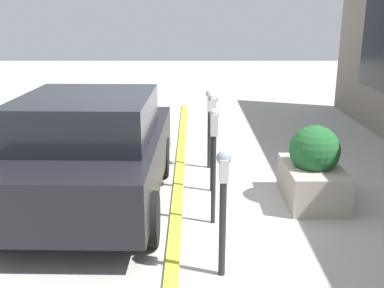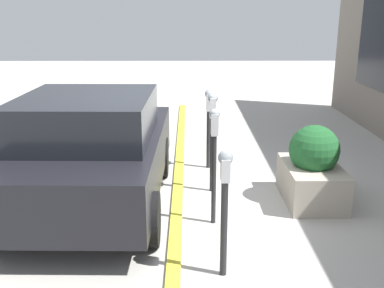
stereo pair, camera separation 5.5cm
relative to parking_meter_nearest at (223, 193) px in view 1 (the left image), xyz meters
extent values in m
plane|color=#ADAAA3|center=(1.76, 0.46, -0.95)|extent=(40.00, 40.00, 0.00)
cube|color=gold|center=(1.76, 0.54, -0.93)|extent=(14.42, 0.16, 0.04)
cylinder|color=#232326|center=(0.00, 0.00, -0.41)|extent=(0.07, 0.07, 1.09)
cube|color=#B7B7BC|center=(0.00, 0.00, 0.26)|extent=(0.18, 0.09, 0.24)
sphere|color=gray|center=(0.00, 0.00, 0.38)|extent=(0.15, 0.15, 0.15)
cylinder|color=#232326|center=(1.24, 0.04, -0.34)|extent=(0.06, 0.06, 1.23)
cube|color=#B7B7BC|center=(1.24, 0.04, 0.42)|extent=(0.15, 0.09, 0.28)
sphere|color=gray|center=(1.24, 0.04, 0.55)|extent=(0.13, 0.13, 0.13)
cylinder|color=#232326|center=(2.37, 0.00, -0.35)|extent=(0.07, 0.07, 1.20)
cube|color=#B7B7BC|center=(2.37, 0.00, 0.40)|extent=(0.18, 0.09, 0.30)
sphere|color=gray|center=(2.37, 0.00, 0.55)|extent=(0.16, 0.16, 0.16)
cylinder|color=#232326|center=(3.47, 0.01, -0.42)|extent=(0.07, 0.07, 1.06)
cube|color=#B7B7BC|center=(3.47, 0.01, 0.26)|extent=(0.18, 0.09, 0.30)
sphere|color=gray|center=(3.47, 0.01, 0.41)|extent=(0.15, 0.15, 0.15)
cube|color=#A39989|center=(1.97, -1.47, -0.67)|extent=(1.27, 0.80, 0.56)
sphere|color=#1E5628|center=(1.97, -1.47, -0.15)|extent=(0.73, 0.73, 0.73)
cube|color=black|center=(1.85, 1.75, -0.25)|extent=(3.90, 2.06, 0.73)
cube|color=black|center=(1.69, 1.75, 0.41)|extent=(2.04, 1.78, 0.59)
cylinder|color=black|center=(3.04, 0.84, -0.61)|extent=(0.68, 0.24, 0.68)
cylinder|color=black|center=(3.04, 2.66, -0.61)|extent=(0.68, 0.24, 0.68)
cylinder|color=black|center=(0.65, 0.84, -0.61)|extent=(0.68, 0.24, 0.68)
camera|label=1|loc=(-4.27, 0.32, 1.79)|focal=42.00mm
camera|label=2|loc=(-4.27, 0.37, 1.79)|focal=42.00mm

